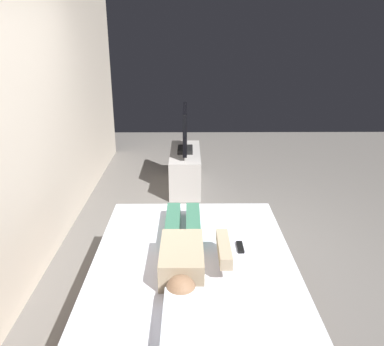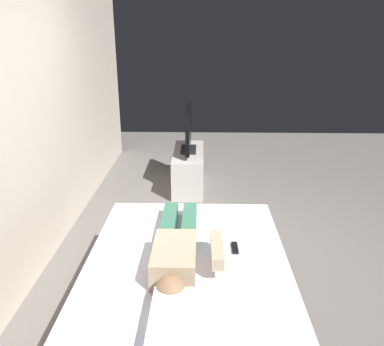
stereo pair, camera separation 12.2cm
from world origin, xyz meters
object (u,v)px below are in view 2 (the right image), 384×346
object	(u,v)px
bed	(187,296)
tv	(188,131)
person	(178,249)
tv_stand	(189,169)
remote	(235,248)
pillow	(182,325)

from	to	relation	value
bed	tv	world-z (taller)	tv
person	tv_stand	bearing A→B (deg)	0.35
remote	tv	world-z (taller)	tv
pillow	tv	bearing A→B (deg)	1.35
remote	pillow	bearing A→B (deg)	158.32
remote	tv	distance (m)	2.60
tv_stand	remote	bearing A→B (deg)	-170.64
pillow	tv	xyz separation A→B (m)	(3.41, 0.08, 0.18)
tv	tv_stand	bearing A→B (deg)	0.00
remote	tv_stand	world-z (taller)	remote
person	tv_stand	xyz separation A→B (m)	(2.71, 0.02, -0.37)
person	tv	world-z (taller)	tv
person	tv	xyz separation A→B (m)	(2.71, 0.02, 0.16)
person	remote	xyz separation A→B (m)	(0.15, -0.40, -0.07)
bed	remote	xyz separation A→B (m)	(0.18, -0.34, 0.29)
person	pillow	bearing A→B (deg)	-174.84
bed	tv_stand	world-z (taller)	bed
tv_stand	tv	xyz separation A→B (m)	(-0.00, 0.00, 0.53)
person	remote	size ratio (longest dim) A/B	8.40
person	tv_stand	world-z (taller)	person
person	remote	distance (m)	0.44
bed	person	xyz separation A→B (m)	(0.03, 0.06, 0.36)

